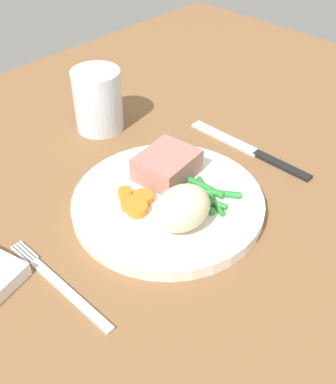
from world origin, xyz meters
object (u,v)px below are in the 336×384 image
at_px(knife, 251,151).
at_px(water_glass, 98,104).
at_px(fork, 60,285).
at_px(dinner_plate, 168,203).
at_px(meat_portion, 164,164).

height_order(knife, water_glass, water_glass).
height_order(fork, water_glass, water_glass).
bearing_deg(dinner_plate, fork, -179.13).
xyz_separation_m(dinner_plate, meat_portion, (0.03, 0.04, 0.02)).
bearing_deg(fork, water_glass, 42.52).
xyz_separation_m(meat_portion, fork, (-0.20, -0.04, -0.03)).
xyz_separation_m(dinner_plate, fork, (-0.17, -0.00, -0.01)).
distance_m(dinner_plate, fork, 0.17).
bearing_deg(dinner_plate, water_glass, 72.62).
relative_size(meat_portion, knife, 0.36).
height_order(meat_portion, knife, meat_portion).
distance_m(knife, water_glass, 0.24).
relative_size(meat_portion, water_glass, 0.79).
bearing_deg(water_glass, meat_portion, -100.89).
bearing_deg(fork, dinner_plate, 1.45).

